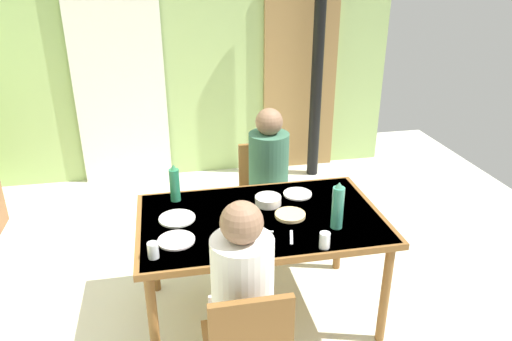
{
  "coord_description": "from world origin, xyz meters",
  "views": [
    {
      "loc": [
        -0.13,
        -2.44,
        2.2
      ],
      "look_at": [
        0.41,
        0.24,
        0.99
      ],
      "focal_mm": 33.7,
      "sensor_mm": 36.0,
      "label": 1
    }
  ],
  "objects_px": {
    "water_bottle_green_near": "(175,184)",
    "serving_bowl_center": "(268,200)",
    "water_bottle_green_far": "(338,206)",
    "person_near_diner": "(242,283)",
    "person_far_diner": "(269,166)",
    "dining_table": "(261,227)",
    "chair_far_diner": "(265,192)"
  },
  "relations": [
    {
      "from": "person_near_diner",
      "to": "person_far_diner",
      "type": "bearing_deg",
      "value": 72.04
    },
    {
      "from": "water_bottle_green_far",
      "to": "serving_bowl_center",
      "type": "distance_m",
      "value": 0.51
    },
    {
      "from": "person_near_diner",
      "to": "water_bottle_green_near",
      "type": "relative_size",
      "value": 3.02
    },
    {
      "from": "person_near_diner",
      "to": "person_far_diner",
      "type": "relative_size",
      "value": 1.0
    },
    {
      "from": "dining_table",
      "to": "person_near_diner",
      "type": "relative_size",
      "value": 1.96
    },
    {
      "from": "chair_far_diner",
      "to": "person_near_diner",
      "type": "distance_m",
      "value": 1.58
    },
    {
      "from": "person_far_diner",
      "to": "serving_bowl_center",
      "type": "relative_size",
      "value": 4.53
    },
    {
      "from": "water_bottle_green_near",
      "to": "water_bottle_green_far",
      "type": "height_order",
      "value": "water_bottle_green_far"
    },
    {
      "from": "chair_far_diner",
      "to": "person_far_diner",
      "type": "distance_m",
      "value": 0.31
    },
    {
      "from": "water_bottle_green_far",
      "to": "serving_bowl_center",
      "type": "height_order",
      "value": "water_bottle_green_far"
    },
    {
      "from": "person_far_diner",
      "to": "water_bottle_green_near",
      "type": "xyz_separation_m",
      "value": [
        -0.71,
        -0.35,
        0.08
      ]
    },
    {
      "from": "serving_bowl_center",
      "to": "person_far_diner",
      "type": "bearing_deg",
      "value": 76.62
    },
    {
      "from": "dining_table",
      "to": "person_far_diner",
      "type": "distance_m",
      "value": 0.72
    },
    {
      "from": "person_far_diner",
      "to": "water_bottle_green_near",
      "type": "distance_m",
      "value": 0.79
    },
    {
      "from": "water_bottle_green_near",
      "to": "water_bottle_green_far",
      "type": "bearing_deg",
      "value": -30.39
    },
    {
      "from": "water_bottle_green_near",
      "to": "serving_bowl_center",
      "type": "relative_size",
      "value": 1.5
    },
    {
      "from": "water_bottle_green_far",
      "to": "chair_far_diner",
      "type": "bearing_deg",
      "value": 101.58
    },
    {
      "from": "dining_table",
      "to": "chair_far_diner",
      "type": "distance_m",
      "value": 0.86
    },
    {
      "from": "person_near_diner",
      "to": "water_bottle_green_far",
      "type": "bearing_deg",
      "value": 36.15
    },
    {
      "from": "person_near_diner",
      "to": "water_bottle_green_far",
      "type": "relative_size",
      "value": 2.61
    },
    {
      "from": "water_bottle_green_near",
      "to": "water_bottle_green_far",
      "type": "relative_size",
      "value": 0.87
    },
    {
      "from": "person_near_diner",
      "to": "water_bottle_green_far",
      "type": "distance_m",
      "value": 0.81
    },
    {
      "from": "dining_table",
      "to": "person_near_diner",
      "type": "distance_m",
      "value": 0.73
    },
    {
      "from": "dining_table",
      "to": "person_far_diner",
      "type": "relative_size",
      "value": 1.96
    },
    {
      "from": "serving_bowl_center",
      "to": "water_bottle_green_far",
      "type": "bearing_deg",
      "value": -47.53
    },
    {
      "from": "chair_far_diner",
      "to": "serving_bowl_center",
      "type": "xyz_separation_m",
      "value": [
        -0.12,
        -0.66,
        0.27
      ]
    },
    {
      "from": "person_far_diner",
      "to": "serving_bowl_center",
      "type": "bearing_deg",
      "value": 76.62
    },
    {
      "from": "person_far_diner",
      "to": "serving_bowl_center",
      "type": "xyz_separation_m",
      "value": [
        -0.12,
        -0.52,
        -0.02
      ]
    },
    {
      "from": "dining_table",
      "to": "water_bottle_green_far",
      "type": "xyz_separation_m",
      "value": [
        0.41,
        -0.2,
        0.21
      ]
    },
    {
      "from": "chair_far_diner",
      "to": "water_bottle_green_near",
      "type": "relative_size",
      "value": 3.41
    },
    {
      "from": "person_far_diner",
      "to": "dining_table",
      "type": "bearing_deg",
      "value": 73.15
    },
    {
      "from": "dining_table",
      "to": "chair_far_diner",
      "type": "relative_size",
      "value": 1.73
    }
  ]
}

